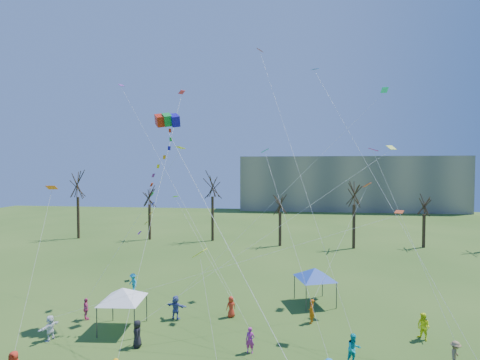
# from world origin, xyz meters

# --- Properties ---
(distant_building) EXTENTS (60.00, 14.00, 15.00)m
(distant_building) POSITION_xyz_m (22.00, 82.00, 7.50)
(distant_building) COLOR gray
(distant_building) RESTS_ON ground
(bare_tree_row) EXTENTS (69.06, 8.68, 11.21)m
(bare_tree_row) POSITION_xyz_m (-2.15, 35.83, 7.10)
(bare_tree_row) COLOR black
(bare_tree_row) RESTS_ON ground
(big_box_kite) EXTENTS (6.36, 7.19, 20.61)m
(big_box_kite) POSITION_xyz_m (-6.35, 8.55, 10.63)
(big_box_kite) COLOR red
(big_box_kite) RESTS_ON ground
(canopy_tent_white) EXTENTS (4.06, 4.06, 3.05)m
(canopy_tent_white) POSITION_xyz_m (-8.63, 6.88, 2.58)
(canopy_tent_white) COLOR #3F3F44
(canopy_tent_white) RESTS_ON ground
(canopy_tent_blue) EXTENTS (3.95, 3.95, 3.11)m
(canopy_tent_blue) POSITION_xyz_m (5.76, 13.22, 2.64)
(canopy_tent_blue) COLOR #3F3F44
(canopy_tent_blue) RESTS_ON ground
(festival_crowd) EXTENTS (26.81, 14.91, 1.86)m
(festival_crowd) POSITION_xyz_m (-1.08, 5.66, 0.87)
(festival_crowd) COLOR red
(festival_crowd) RESTS_ON ground
(small_kites_aloft) EXTENTS (27.74, 20.20, 34.69)m
(small_kites_aloft) POSITION_xyz_m (1.23, 12.41, 12.99)
(small_kites_aloft) COLOR #F9590D
(small_kites_aloft) RESTS_ON ground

